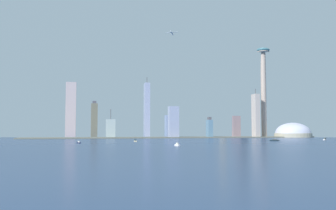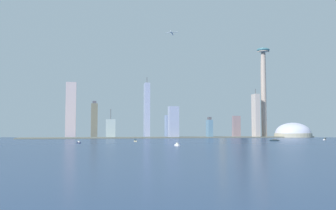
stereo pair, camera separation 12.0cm
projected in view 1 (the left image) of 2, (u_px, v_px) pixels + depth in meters
The scene contains 22 objects.
ground_plane at pixel (285, 148), 425.23m from camera, with size 6000.00×6000.00×0.00m, color navy.
waterfront_pier at pixel (176, 137), 931.23m from camera, with size 781.89×72.87×2.67m, color slate.
observation_tower at pixel (263, 76), 999.58m from camera, with size 38.19×38.19×378.50m.
stadium_dome at pixel (292, 134), 1004.33m from camera, with size 106.24×106.24×59.85m.
skyscraper_0 at pixel (236, 127), 1001.12m from camera, with size 21.96×17.56×60.37m.
skyscraper_1 at pixel (173, 120), 1019.90m from camera, with size 25.53×16.84×125.17m.
skyscraper_2 at pixel (111, 129), 923.53m from camera, with size 23.71×17.36×75.67m.
skyscraper_3 at pixel (71, 110), 948.01m from camera, with size 27.17×17.20×148.90m.
skyscraper_4 at pixel (170, 126), 967.84m from camera, with size 23.81×25.29×60.85m.
skyscraper_5 at pixel (147, 110), 966.74m from camera, with size 13.71×26.09×165.37m.
skyscraper_6 at pixel (223, 107), 1044.85m from camera, with size 12.13×24.48×174.50m.
skyscraper_7 at pixel (94, 120), 969.28m from camera, with size 17.19×22.72×100.12m.
skyscraper_8 at pixel (209, 128), 952.16m from camera, with size 12.60×22.10×55.49m.
skyscraper_9 at pixel (256, 116), 970.94m from camera, with size 13.46×25.06×133.77m.
skyscraper_10 at pixel (173, 122), 929.22m from camera, with size 26.22×19.27×82.74m.
skyscraper_11 at pixel (242, 107), 1050.53m from camera, with size 26.81×20.08×179.48m.
boat_0 at pixel (325, 139), 737.44m from camera, with size 12.00×9.40×8.27m.
boat_1 at pixel (135, 141), 650.96m from camera, with size 6.69×16.95×4.41m.
boat_2 at pixel (177, 145), 481.19m from camera, with size 5.97×9.26×7.79m.
boat_3 at pixel (274, 140), 685.13m from camera, with size 17.31×16.02×3.66m.
boat_4 at pixel (79, 142), 576.30m from camera, with size 7.04×4.86×3.73m.
airplane at pixel (172, 33), 956.61m from camera, with size 32.35×32.44×8.62m.
Camera 1 is at (-235.97, -383.58, 22.79)m, focal length 37.88 mm.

